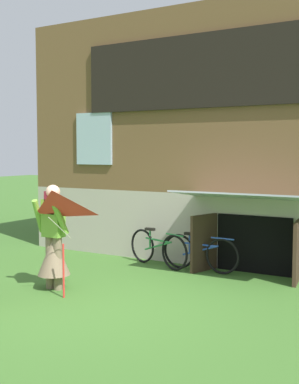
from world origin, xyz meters
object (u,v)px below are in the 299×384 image
Objects in this scene: person at (53,245)px; bicycle_green at (158,248)px; kite at (52,215)px; bicycle_blue at (200,253)px.

person reaches higher than bicycle_green.
bicycle_blue is (1.08, 2.81, -0.94)m from kite.
person is 0.87m from kite.
bicycle_blue is (1.51, 2.31, -0.37)m from person.
bicycle_green is (0.64, 2.26, -0.36)m from person.
kite is at bearing -76.53° from bicycle_green.
person reaches higher than bicycle_blue.
kite is 3.15m from bicycle_blue.
person is at bearing -87.87° from bicycle_green.
bicycle_green is at bearing 85.56° from kite.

